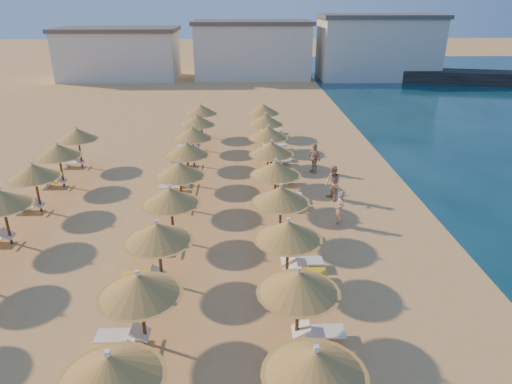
{
  "coord_description": "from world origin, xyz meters",
  "views": [
    {
      "loc": [
        0.4,
        -16.53,
        10.1
      ],
      "look_at": [
        1.05,
        4.0,
        1.3
      ],
      "focal_mm": 32.0,
      "sensor_mm": 36.0,
      "label": 1
    }
  ],
  "objects_px": {
    "jetty": "(476,77)",
    "parasol_row_east": "(281,196)",
    "parasol_row_west": "(170,197)",
    "beachgoer_a": "(340,209)",
    "beachgoer_c": "(314,158)",
    "beachgoer_b": "(333,183)"
  },
  "relations": [
    {
      "from": "parasol_row_west",
      "to": "jetty",
      "type": "bearing_deg",
      "value": 50.48
    },
    {
      "from": "beachgoer_c",
      "to": "beachgoer_b",
      "type": "xyz_separation_m",
      "value": [
        0.36,
        -4.27,
        0.03
      ]
    },
    {
      "from": "parasol_row_east",
      "to": "beachgoer_c",
      "type": "distance_m",
      "value": 9.04
    },
    {
      "from": "beachgoer_c",
      "to": "beachgoer_a",
      "type": "relative_size",
      "value": 1.07
    },
    {
      "from": "jetty",
      "to": "parasol_row_east",
      "type": "height_order",
      "value": "parasol_row_east"
    },
    {
      "from": "jetty",
      "to": "beachgoer_a",
      "type": "xyz_separation_m",
      "value": [
        -25.13,
        -38.53,
        0.12
      ]
    },
    {
      "from": "parasol_row_east",
      "to": "beachgoer_c",
      "type": "xyz_separation_m",
      "value": [
        2.79,
        8.51,
        -1.21
      ]
    },
    {
      "from": "jetty",
      "to": "parasol_row_west",
      "type": "height_order",
      "value": "parasol_row_west"
    },
    {
      "from": "jetty",
      "to": "beachgoer_c",
      "type": "relative_size",
      "value": 16.05
    },
    {
      "from": "parasol_row_east",
      "to": "beachgoer_b",
      "type": "height_order",
      "value": "parasol_row_east"
    },
    {
      "from": "parasol_row_west",
      "to": "beachgoer_a",
      "type": "bearing_deg",
      "value": 9.49
    },
    {
      "from": "beachgoer_c",
      "to": "parasol_row_east",
      "type": "bearing_deg",
      "value": -46.56
    },
    {
      "from": "beachgoer_b",
      "to": "beachgoer_a",
      "type": "bearing_deg",
      "value": -24.77
    },
    {
      "from": "parasol_row_east",
      "to": "beachgoer_a",
      "type": "xyz_separation_m",
      "value": [
        2.93,
        1.29,
        -1.28
      ]
    },
    {
      "from": "parasol_row_west",
      "to": "parasol_row_east",
      "type": "bearing_deg",
      "value": 0.0
    },
    {
      "from": "beachgoer_c",
      "to": "parasol_row_west",
      "type": "bearing_deg",
      "value": -70.07
    },
    {
      "from": "parasol_row_west",
      "to": "beachgoer_b",
      "type": "distance_m",
      "value": 9.07
    },
    {
      "from": "beachgoer_b",
      "to": "beachgoer_c",
      "type": "bearing_deg",
      "value": 164.23
    },
    {
      "from": "beachgoer_c",
      "to": "jetty",
      "type": "bearing_deg",
      "value": 112.67
    },
    {
      "from": "beachgoer_c",
      "to": "beachgoer_a",
      "type": "height_order",
      "value": "beachgoer_c"
    },
    {
      "from": "beachgoer_b",
      "to": "jetty",
      "type": "bearing_deg",
      "value": 124.45
    },
    {
      "from": "parasol_row_west",
      "to": "beachgoer_a",
      "type": "distance_m",
      "value": 7.92
    }
  ]
}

